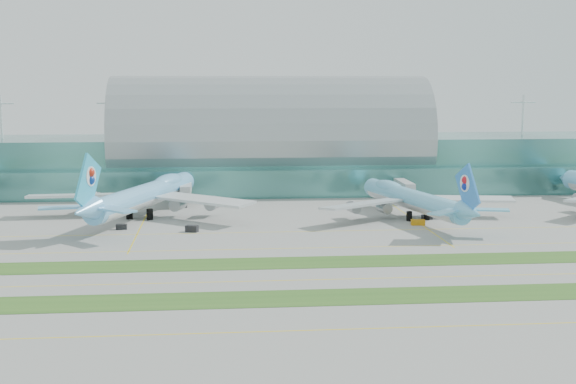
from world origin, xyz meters
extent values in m
plane|color=gray|center=(0.00, 0.00, 0.00)|extent=(700.00, 700.00, 0.00)
cube|color=#3D7A75|center=(0.00, 130.00, 10.00)|extent=(340.00, 42.00, 20.00)
cube|color=#3D7A75|center=(0.00, 106.00, 5.00)|extent=(340.00, 8.00, 10.00)
ellipsoid|color=#9EA5A8|center=(0.00, 130.00, 20.00)|extent=(340.00, 46.20, 16.17)
cylinder|color=white|center=(0.00, 130.00, 28.00)|extent=(0.80, 0.80, 16.00)
cube|color=#B2B7B7|center=(-31.00, 95.00, 5.50)|extent=(3.50, 22.00, 3.00)
cylinder|color=black|center=(-31.00, 85.00, 2.00)|extent=(1.00, 1.00, 4.00)
cube|color=#B2B7B7|center=(44.00, 95.00, 5.50)|extent=(3.50, 22.00, 3.00)
cylinder|color=black|center=(44.00, 85.00, 2.00)|extent=(1.00, 1.00, 4.00)
cube|color=#2D591E|center=(0.00, -28.00, 0.04)|extent=(420.00, 12.00, 0.08)
cube|color=#2D591E|center=(0.00, 2.00, 0.04)|extent=(420.00, 12.00, 0.08)
cube|color=yellow|center=(0.00, -48.00, 0.01)|extent=(420.00, 0.35, 0.01)
cube|color=yellow|center=(0.00, -14.00, 0.01)|extent=(420.00, 0.35, 0.01)
cube|color=yellow|center=(0.00, 18.00, 0.01)|extent=(420.00, 0.35, 0.01)
cube|color=yellow|center=(0.00, 40.00, 0.01)|extent=(420.00, 0.35, 0.01)
cylinder|color=#6CBAEF|center=(-42.63, 68.34, 6.72)|extent=(28.37, 66.87, 6.83)
ellipsoid|color=#6CBAEF|center=(-36.50, 86.45, 8.60)|extent=(12.80, 21.74, 4.87)
cone|color=#6CBAEF|center=(-30.84, 103.18, 6.72)|extent=(8.23, 7.41, 6.83)
cone|color=#6CBAEF|center=(-55.00, 31.83, 8.04)|extent=(9.32, 11.47, 6.49)
cube|color=silver|center=(-62.12, 72.61, 6.28)|extent=(33.46, 10.18, 1.35)
cylinder|color=#909598|center=(-55.52, 76.65, 3.96)|extent=(5.49, 6.94, 3.74)
cube|color=silver|center=(-24.56, 59.89, 6.28)|extent=(30.46, 27.84, 1.35)
cylinder|color=#909598|center=(-27.35, 67.11, 3.96)|extent=(5.49, 6.94, 3.74)
cube|color=#32B2DF|center=(-54.29, 33.91, 14.98)|extent=(5.27, 13.92, 15.88)
cylinder|color=silver|center=(-53.94, 34.96, 16.63)|extent=(2.63, 5.33, 5.29)
cylinder|color=black|center=(-34.31, 92.91, 1.65)|extent=(1.98, 1.98, 3.30)
cylinder|color=black|center=(-47.18, 65.22, 1.65)|extent=(1.98, 1.98, 3.30)
cylinder|color=black|center=(-40.92, 63.10, 1.65)|extent=(1.98, 1.98, 3.30)
cylinder|color=#68BEE5|center=(38.12, 58.30, 5.83)|extent=(18.93, 59.14, 5.93)
ellipsoid|color=#68BEE5|center=(34.44, 74.49, 7.47)|extent=(9.49, 18.83, 4.23)
cone|color=#68BEE5|center=(31.04, 89.45, 5.83)|extent=(6.84, 5.98, 5.93)
cone|color=#68BEE5|center=(45.54, 25.65, 6.98)|extent=(7.40, 9.64, 5.63)
cube|color=silver|center=(21.76, 52.62, 5.45)|extent=(27.67, 22.29, 1.17)
cylinder|color=gray|center=(24.81, 58.61, 3.44)|extent=(4.34, 5.85, 3.25)
cube|color=silver|center=(55.33, 60.25, 5.45)|extent=(29.48, 11.70, 1.17)
cylinder|color=gray|center=(49.99, 64.33, 3.44)|extent=(4.34, 5.85, 3.25)
cube|color=#317FDD|center=(45.12, 27.52, 13.01)|extent=(3.35, 12.39, 13.79)
cylinder|color=white|center=(44.90, 28.45, 14.44)|extent=(1.86, 4.67, 4.59)
cylinder|color=black|center=(33.13, 80.27, 1.43)|extent=(1.72, 1.72, 2.87)
cylinder|color=black|center=(36.17, 53.93, 1.43)|extent=(1.72, 1.72, 2.87)
cylinder|color=black|center=(41.77, 55.20, 1.43)|extent=(1.72, 1.72, 2.87)
cone|color=#69BAE8|center=(104.54, 99.31, 6.48)|extent=(7.83, 6.98, 6.59)
cube|color=black|center=(-47.67, 47.98, 0.72)|extent=(3.12, 1.90, 1.45)
cube|color=black|center=(-27.85, 42.33, 0.90)|extent=(3.80, 2.94, 1.81)
cube|color=#BF790B|center=(37.01, 46.82, 0.78)|extent=(4.10, 2.18, 1.56)
cube|color=black|center=(42.06, 55.81, 0.72)|extent=(3.25, 1.67, 1.43)
camera|label=1|loc=(-21.65, -176.68, 41.50)|focal=50.00mm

